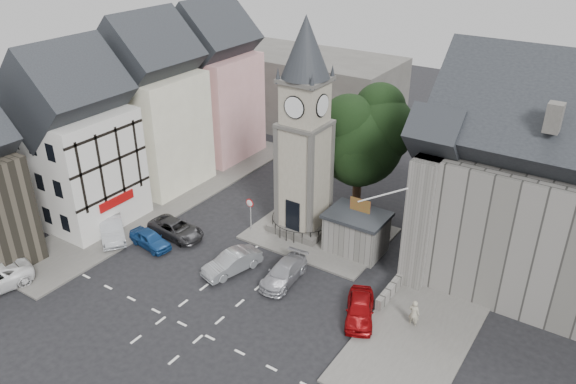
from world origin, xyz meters
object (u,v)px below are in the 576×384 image
Objects in this scene: clock_tower at (305,131)px; pedestrian at (414,314)px; stone_shelter at (356,232)px; car_east_red at (360,309)px; car_west_blue at (150,239)px.

pedestrian is at bearing -27.52° from clock_tower.
clock_tower reaches higher than stone_shelter.
clock_tower is 3.93× the size of car_east_red.
stone_shelter is 8.69m from pedestrian.
clock_tower is 8.70× the size of pedestrian.
car_east_red is at bearing -60.78° from stone_shelter.
car_west_blue is at bearing 160.42° from car_east_red.
pedestrian is at bearing -3.48° from car_east_red.
stone_shelter is 1.04× the size of car_east_red.
stone_shelter reaches higher than car_east_red.
stone_shelter reaches higher than car_west_blue.
clock_tower is at bearing -36.22° from car_west_blue.
stone_shelter is at bearing -5.84° from clock_tower.
clock_tower is 14.83m from pedestrian.
car_west_blue is (-8.09, -8.35, -7.49)m from clock_tower.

